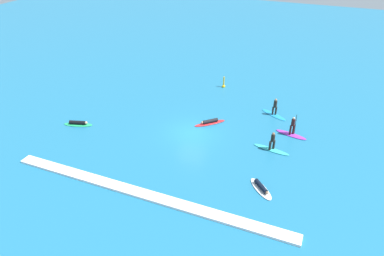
% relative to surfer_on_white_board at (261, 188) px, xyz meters
% --- Properties ---
extents(ground_plane, '(120.00, 120.00, 0.00)m').
position_rel_surfer_on_white_board_xyz_m(ground_plane, '(-7.43, 5.14, -0.15)').
color(ground_plane, '#1E6B93').
rests_on(ground_plane, ground).
extents(surfer_on_white_board, '(2.30, 2.35, 0.44)m').
position_rel_surfer_on_white_board_xyz_m(surfer_on_white_board, '(0.00, 0.00, 0.00)').
color(surfer_on_white_board, white).
rests_on(surfer_on_white_board, ground_plane).
extents(surfer_on_red_board, '(2.65, 2.58, 0.44)m').
position_rel_surfer_on_white_board_xyz_m(surfer_on_red_board, '(-6.50, 7.27, 0.01)').
color(surfer_on_red_board, red).
rests_on(surfer_on_red_board, ground_plane).
extents(surfer_on_green_board, '(2.80, 1.52, 0.43)m').
position_rel_surfer_on_white_board_xyz_m(surfer_on_green_board, '(-17.78, 2.37, 0.00)').
color(surfer_on_green_board, '#23B266').
rests_on(surfer_on_green_board, ground_plane).
extents(surfer_on_purple_board, '(2.88, 1.32, 2.04)m').
position_rel_surfer_on_white_board_xyz_m(surfer_on_purple_board, '(0.86, 8.16, 0.29)').
color(surfer_on_purple_board, purple).
rests_on(surfer_on_purple_board, ground_plane).
extents(surfer_on_blue_board, '(2.91, 2.10, 1.77)m').
position_rel_surfer_on_white_board_xyz_m(surfer_on_blue_board, '(-1.28, 11.23, 0.32)').
color(surfer_on_blue_board, '#1E8CD1').
rests_on(surfer_on_blue_board, ground_plane).
extents(surfer_on_teal_board, '(3.15, 1.09, 1.71)m').
position_rel_surfer_on_white_board_xyz_m(surfer_on_teal_board, '(-0.30, 5.16, 0.28)').
color(surfer_on_teal_board, '#33C6CC').
rests_on(surfer_on_teal_board, ground_plane).
extents(marker_buoy, '(0.38, 0.38, 1.36)m').
position_rel_surfer_on_white_board_xyz_m(marker_buoy, '(-7.86, 15.57, 0.12)').
color(marker_buoy, yellow).
rests_on(marker_buoy, ground_plane).
extents(wave_crest, '(21.52, 0.90, 0.18)m').
position_rel_surfer_on_white_board_xyz_m(wave_crest, '(-7.43, -3.72, -0.06)').
color(wave_crest, white).
rests_on(wave_crest, ground_plane).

